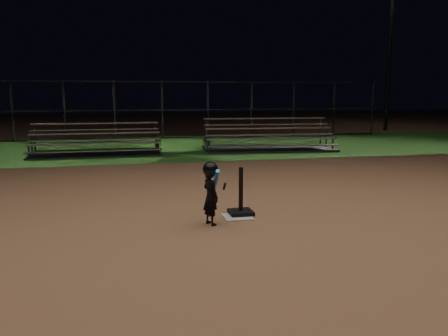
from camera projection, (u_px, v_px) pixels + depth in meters
ground at (238, 218)px, 7.37m from camera, size 80.00×80.00×0.00m
grass_strip at (170, 147)px, 16.99m from camera, size 60.00×8.00×0.01m
home_plate at (238, 217)px, 7.36m from camera, size 0.45×0.45×0.02m
batting_tee at (241, 206)px, 7.48m from camera, size 0.38×0.38×0.77m
child_batter at (211, 191)px, 6.90m from camera, size 0.40×0.62×0.97m
bleacher_left at (96, 148)px, 14.82m from camera, size 4.08×2.00×1.00m
bleacher_right at (268, 143)px, 16.12m from camera, size 4.63×2.55×1.09m
backstop_fence at (162, 110)px, 19.67m from camera, size 20.08×0.08×2.50m
light_pole_right at (391, 34)px, 23.56m from camera, size 0.90×0.53×8.30m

